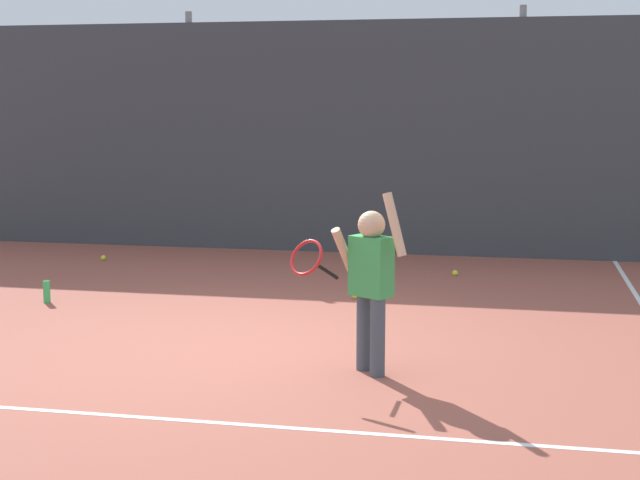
% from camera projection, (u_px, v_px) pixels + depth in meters
% --- Properties ---
extents(ground_plane, '(20.00, 20.00, 0.00)m').
position_uv_depth(ground_plane, '(245.00, 347.00, 7.61)').
color(ground_plane, '#9E5142').
extents(court_line_baseline, '(9.00, 0.05, 0.00)m').
position_uv_depth(court_line_baseline, '(167.00, 419.00, 5.90)').
color(court_line_baseline, white).
rests_on(court_line_baseline, ground).
extents(back_fence_windscreen, '(13.32, 0.08, 3.00)m').
position_uv_depth(back_fence_windscreen, '(348.00, 138.00, 12.14)').
color(back_fence_windscreen, '#383D42').
rests_on(back_fence_windscreen, ground).
extents(fence_post_1, '(0.09, 0.09, 3.15)m').
position_uv_depth(fence_post_1, '(191.00, 131.00, 12.61)').
color(fence_post_1, slate).
rests_on(fence_post_1, ground).
extents(fence_post_2, '(0.09, 0.09, 3.15)m').
position_uv_depth(fence_post_2, '(519.00, 133.00, 11.75)').
color(fence_post_2, slate).
rests_on(fence_post_2, ground).
extents(tennis_player, '(0.88, 0.54, 1.35)m').
position_uv_depth(tennis_player, '(368.00, 276.00, 6.79)').
color(tennis_player, '#3F4C59').
rests_on(tennis_player, ground).
extents(water_bottle, '(0.07, 0.07, 0.22)m').
position_uv_depth(water_bottle, '(47.00, 292.00, 9.27)').
color(water_bottle, green).
rests_on(water_bottle, ground).
extents(tennis_ball_0, '(0.07, 0.07, 0.07)m').
position_uv_depth(tennis_ball_0, '(355.00, 296.00, 9.45)').
color(tennis_ball_0, '#CCE033').
rests_on(tennis_ball_0, ground).
extents(tennis_ball_1, '(0.07, 0.07, 0.07)m').
position_uv_depth(tennis_ball_1, '(455.00, 273.00, 10.69)').
color(tennis_ball_1, '#CCE033').
rests_on(tennis_ball_1, ground).
extents(tennis_ball_2, '(0.07, 0.07, 0.07)m').
position_uv_depth(tennis_ball_2, '(103.00, 258.00, 11.71)').
color(tennis_ball_2, '#CCE033').
rests_on(tennis_ball_2, ground).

